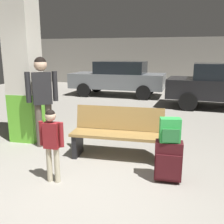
{
  "coord_description": "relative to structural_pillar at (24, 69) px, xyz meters",
  "views": [
    {
      "loc": [
        1.04,
        -2.65,
        1.79
      ],
      "look_at": [
        0.17,
        1.3,
        0.85
      ],
      "focal_mm": 39.61,
      "sensor_mm": 36.0,
      "label": 1
    }
  ],
  "objects": [
    {
      "name": "child",
      "position": [
        1.35,
        -1.62,
        -0.85
      ],
      "size": [
        0.36,
        0.21,
        1.07
      ],
      "color": "beige",
      "rests_on": "ground_plane"
    },
    {
      "name": "bench",
      "position": [
        2.08,
        -0.56,
        -1.07
      ],
      "size": [
        1.6,
        0.53,
        0.89
      ],
      "color": "#9E7A42",
      "rests_on": "ground_plane"
    },
    {
      "name": "garage_back_wall",
      "position": [
        1.83,
        10.89,
        -0.11
      ],
      "size": [
        18.0,
        0.12,
        2.8
      ],
      "primitive_type": "cube",
      "color": "gray",
      "rests_on": "ground_plane"
    },
    {
      "name": "ground_plane",
      "position": [
        1.83,
        2.03,
        -1.56
      ],
      "size": [
        18.0,
        18.0,
        0.1
      ],
      "primitive_type": "cube",
      "color": "gray"
    },
    {
      "name": "structural_pillar",
      "position": [
        0.0,
        0.0,
        0.0
      ],
      "size": [
        0.57,
        0.57,
        3.04
      ],
      "color": "#66C633",
      "rests_on": "ground_plane"
    },
    {
      "name": "parked_car_far",
      "position": [
        0.79,
        6.2,
        -0.7
      ],
      "size": [
        4.22,
        2.03,
        1.51
      ],
      "color": "slate",
      "rests_on": "ground_plane"
    },
    {
      "name": "adult",
      "position": [
        0.55,
        -0.31,
        -0.42
      ],
      "size": [
        0.52,
        0.37,
        1.75
      ],
      "color": "brown",
      "rests_on": "ground_plane"
    },
    {
      "name": "backpack_bright",
      "position": [
        2.96,
        -1.27,
        -0.74
      ],
      "size": [
        0.3,
        0.22,
        0.34
      ],
      "color": "green",
      "rests_on": "suitcase"
    },
    {
      "name": "suitcase",
      "position": [
        2.95,
        -1.27,
        -1.19
      ],
      "size": [
        0.38,
        0.23,
        0.6
      ],
      "color": "#471419",
      "rests_on": "ground_plane"
    }
  ]
}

